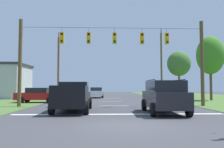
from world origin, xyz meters
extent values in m
plane|color=#3D3D42|center=(0.00, 0.00, 0.00)|extent=(120.00, 120.00, 0.00)
cube|color=white|center=(0.00, 3.84, 0.00)|extent=(12.54, 0.45, 0.01)
cube|color=white|center=(0.00, 9.84, 0.00)|extent=(2.50, 0.15, 0.01)
cube|color=white|center=(0.00, 15.85, 0.00)|extent=(2.50, 0.15, 0.01)
cube|color=white|center=(0.00, 21.98, 0.00)|extent=(2.50, 0.15, 0.01)
cylinder|color=brown|center=(-7.76, 9.18, 3.61)|extent=(0.30, 0.30, 7.22)
cylinder|color=brown|center=(7.46, 9.18, 3.61)|extent=(0.30, 0.30, 7.22)
cylinder|color=black|center=(-0.15, 9.18, 6.57)|extent=(15.22, 0.02, 0.02)
cylinder|color=black|center=(-4.36, 9.18, 6.37)|extent=(0.02, 0.02, 0.40)
cube|color=yellow|center=(-4.36, 9.18, 5.69)|extent=(0.32, 0.24, 0.95)
cylinder|color=#310503|center=(-4.36, 9.04, 5.99)|extent=(0.20, 0.04, 0.20)
cylinder|color=orange|center=(-4.36, 9.04, 5.69)|extent=(0.20, 0.04, 0.20)
cylinder|color=black|center=(-4.36, 9.04, 5.39)|extent=(0.20, 0.04, 0.20)
cylinder|color=black|center=(-2.13, 9.18, 6.37)|extent=(0.02, 0.02, 0.40)
cube|color=yellow|center=(-2.13, 9.18, 5.69)|extent=(0.32, 0.24, 0.95)
cylinder|color=#310503|center=(-2.13, 9.04, 5.99)|extent=(0.20, 0.04, 0.20)
cylinder|color=orange|center=(-2.13, 9.04, 5.69)|extent=(0.20, 0.04, 0.20)
cylinder|color=black|center=(-2.13, 9.04, 5.39)|extent=(0.20, 0.04, 0.20)
cylinder|color=black|center=(0.03, 9.18, 6.37)|extent=(0.02, 0.02, 0.40)
cube|color=yellow|center=(0.03, 9.18, 5.69)|extent=(0.32, 0.24, 0.95)
cylinder|color=#310503|center=(0.03, 9.04, 5.99)|extent=(0.20, 0.04, 0.20)
cylinder|color=orange|center=(0.03, 9.04, 5.69)|extent=(0.20, 0.04, 0.20)
cylinder|color=black|center=(0.03, 9.04, 5.39)|extent=(0.20, 0.04, 0.20)
cylinder|color=black|center=(2.34, 9.18, 6.37)|extent=(0.02, 0.02, 0.40)
cube|color=yellow|center=(2.34, 9.18, 5.69)|extent=(0.32, 0.24, 0.95)
cylinder|color=#310503|center=(2.34, 9.04, 5.99)|extent=(0.20, 0.04, 0.20)
cylinder|color=orange|center=(2.34, 9.04, 5.69)|extent=(0.20, 0.04, 0.20)
cylinder|color=black|center=(2.34, 9.04, 5.39)|extent=(0.20, 0.04, 0.20)
cylinder|color=black|center=(4.46, 9.18, 6.37)|extent=(0.02, 0.02, 0.40)
cube|color=yellow|center=(4.46, 9.18, 5.69)|extent=(0.32, 0.24, 0.95)
cylinder|color=#310503|center=(4.46, 9.04, 5.99)|extent=(0.20, 0.04, 0.20)
cylinder|color=orange|center=(4.46, 9.04, 5.69)|extent=(0.20, 0.04, 0.20)
cylinder|color=black|center=(4.46, 9.04, 5.39)|extent=(0.20, 0.04, 0.20)
cube|color=black|center=(-2.90, 5.54, 0.82)|extent=(2.03, 5.41, 0.85)
cube|color=black|center=(-2.90, 6.19, 1.60)|extent=(1.86, 1.91, 0.70)
cube|color=black|center=(-3.83, 4.18, 1.48)|extent=(0.11, 2.38, 0.45)
cube|color=black|center=(-1.95, 4.19, 1.48)|extent=(0.11, 2.38, 0.45)
cube|color=black|center=(-2.88, 2.89, 1.48)|extent=(1.96, 0.11, 0.45)
cylinder|color=black|center=(-3.91, 7.37, 0.40)|extent=(0.28, 0.80, 0.80)
cylinder|color=black|center=(-1.91, 7.38, 0.40)|extent=(0.28, 0.80, 0.80)
cylinder|color=black|center=(-3.89, 3.70, 0.40)|extent=(0.28, 0.80, 0.80)
cylinder|color=black|center=(-1.89, 3.71, 0.40)|extent=(0.28, 0.80, 0.80)
cube|color=black|center=(2.83, 4.23, 0.85)|extent=(2.06, 4.84, 0.95)
cube|color=black|center=(2.82, 4.08, 1.66)|extent=(1.87, 3.24, 0.65)
cylinder|color=black|center=(1.97, 4.10, 2.03)|extent=(0.11, 2.72, 0.05)
cylinder|color=black|center=(3.67, 4.06, 2.03)|extent=(0.11, 2.72, 0.05)
cylinder|color=black|center=(1.89, 5.89, 0.38)|extent=(0.28, 0.77, 0.76)
cylinder|color=black|center=(3.84, 5.84, 0.38)|extent=(0.28, 0.77, 0.76)
cylinder|color=black|center=(1.81, 2.62, 0.38)|extent=(0.28, 0.77, 0.76)
cylinder|color=black|center=(3.76, 2.58, 0.38)|extent=(0.28, 0.77, 0.76)
cube|color=silver|center=(-2.00, 23.81, 0.67)|extent=(2.02, 4.39, 0.70)
cube|color=black|center=(-2.00, 23.81, 1.27)|extent=(1.73, 2.18, 0.50)
cylinder|color=black|center=(-2.97, 25.18, 0.32)|extent=(0.25, 0.65, 0.64)
cylinder|color=black|center=(-1.17, 25.27, 0.32)|extent=(0.25, 0.65, 0.64)
cylinder|color=black|center=(-2.82, 22.34, 0.32)|extent=(0.25, 0.65, 0.64)
cylinder|color=black|center=(-1.02, 22.44, 0.32)|extent=(0.25, 0.65, 0.64)
cube|color=maroon|center=(-7.53, 13.75, 0.67)|extent=(4.35, 1.93, 0.70)
cube|color=black|center=(-7.53, 13.75, 1.27)|extent=(2.15, 1.68, 0.50)
cylinder|color=black|center=(-6.09, 14.61, 0.32)|extent=(0.65, 0.24, 0.64)
cylinder|color=black|center=(-6.14, 12.81, 0.32)|extent=(0.65, 0.24, 0.64)
cylinder|color=black|center=(-8.92, 14.69, 0.32)|extent=(0.65, 0.24, 0.64)
cylinder|color=black|center=(-8.98, 12.89, 0.32)|extent=(0.65, 0.24, 0.64)
cylinder|color=brown|center=(8.20, 25.61, 5.06)|extent=(0.29, 0.29, 10.11)
cube|color=brown|center=(8.20, 25.61, 9.71)|extent=(0.12, 0.12, 2.11)
cylinder|color=#B2B7BC|center=(8.20, 26.46, 9.83)|extent=(0.08, 0.08, 0.12)
cylinder|color=#B2B7BC|center=(8.20, 24.77, 9.83)|extent=(0.08, 0.08, 0.12)
cylinder|color=brown|center=(-7.66, 24.54, 4.53)|extent=(0.31, 0.31, 9.07)
cube|color=brown|center=(-7.66, 24.54, 8.67)|extent=(0.12, 0.12, 2.33)
cylinder|color=#B2B7BC|center=(-7.66, 25.47, 8.79)|extent=(0.08, 0.08, 0.12)
cylinder|color=#B2B7BC|center=(-7.66, 23.61, 8.79)|extent=(0.08, 0.08, 0.12)
cylinder|color=brown|center=(11.80, 16.74, 2.06)|extent=(0.29, 0.29, 4.12)
ellipsoid|color=#3B7D23|center=(11.80, 16.74, 5.36)|extent=(3.21, 3.21, 4.53)
cylinder|color=brown|center=(11.02, 25.72, 2.09)|extent=(0.29, 0.29, 4.18)
ellipsoid|color=#3F6D2F|center=(11.02, 25.72, 5.27)|extent=(3.65, 3.65, 3.97)
camera|label=1|loc=(-0.88, -9.71, 1.64)|focal=36.53mm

